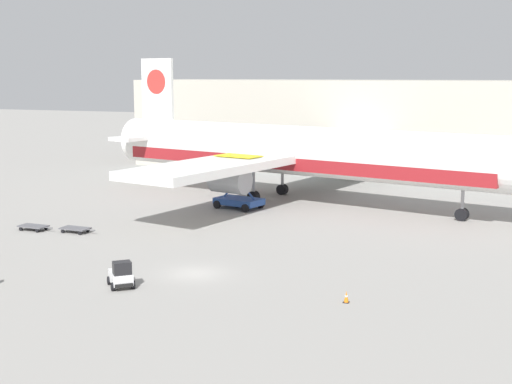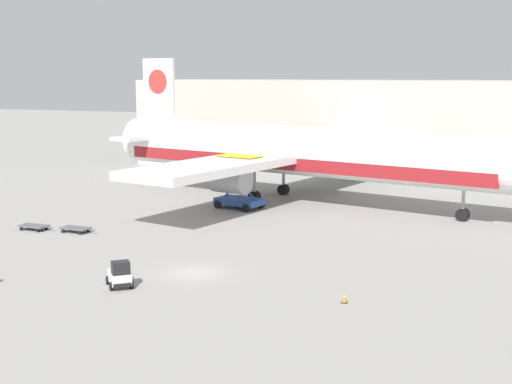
# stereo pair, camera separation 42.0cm
# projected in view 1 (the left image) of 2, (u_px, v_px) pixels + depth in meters

# --- Properties ---
(ground_plane) EXTENTS (400.00, 400.00, 0.00)m
(ground_plane) POSITION_uv_depth(u_px,v_px,m) (195.00, 274.00, 54.07)
(ground_plane) COLOR gray
(terminal_building) EXTENTS (90.00, 18.20, 14.00)m
(terminal_building) POSITION_uv_depth(u_px,v_px,m) (418.00, 126.00, 110.26)
(terminal_building) COLOR #BCB7A8
(terminal_building) RESTS_ON ground_plane
(airplane_main) EXTENTS (57.21, 48.56, 17.00)m
(airplane_main) POSITION_uv_depth(u_px,v_px,m) (292.00, 152.00, 84.10)
(airplane_main) COLOR white
(airplane_main) RESTS_ON ground_plane
(scissor_lift_loader) EXTENTS (5.75, 4.36, 5.99)m
(scissor_lift_loader) POSITION_uv_depth(u_px,v_px,m) (239.00, 189.00, 80.09)
(scissor_lift_loader) COLOR #284C99
(scissor_lift_loader) RESTS_ON ground_plane
(baggage_tug_mid) EXTENTS (2.70, 2.77, 2.00)m
(baggage_tug_mid) POSITION_uv_depth(u_px,v_px,m) (121.00, 275.00, 50.49)
(baggage_tug_mid) COLOR silver
(baggage_tug_mid) RESTS_ON ground_plane
(baggage_dolly_lead) EXTENTS (3.73, 1.60, 0.48)m
(baggage_dolly_lead) POSITION_uv_depth(u_px,v_px,m) (33.00, 226.00, 68.98)
(baggage_dolly_lead) COLOR #56565B
(baggage_dolly_lead) RESTS_ON ground_plane
(baggage_dolly_second) EXTENTS (3.73, 1.60, 0.48)m
(baggage_dolly_second) POSITION_uv_depth(u_px,v_px,m) (75.00, 229.00, 68.00)
(baggage_dolly_second) COLOR #56565B
(baggage_dolly_second) RESTS_ON ground_plane
(traffic_cone_near) EXTENTS (0.40, 0.40, 0.79)m
(traffic_cone_near) POSITION_uv_depth(u_px,v_px,m) (346.00, 297.00, 47.18)
(traffic_cone_near) COLOR black
(traffic_cone_near) RESTS_ON ground_plane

